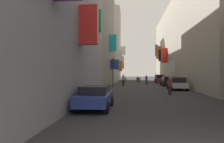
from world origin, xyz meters
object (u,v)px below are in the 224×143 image
object	(u,v)px
pedestrian_crossing	(170,86)
pedestrian_mid_street	(156,78)
scooter_orange	(139,80)
scooter_silver	(125,80)
pedestrian_near_left	(123,80)
traffic_light_near_corner	(113,67)
parked_car_black	(168,81)
scooter_black	(138,79)
parked_car_red	(160,78)
parked_car_silver	(177,83)
pedestrian_near_right	(146,80)
parked_car_blue	(95,97)

from	to	relation	value
pedestrian_crossing	pedestrian_mid_street	world-z (taller)	pedestrian_mid_street
scooter_orange	scooter_silver	xyz separation A→B (m)	(-2.90, 1.14, 0.00)
pedestrian_near_left	traffic_light_near_corner	distance (m)	3.18
parked_car_black	traffic_light_near_corner	xyz separation A→B (m)	(-8.30, -1.85, 2.06)
scooter_black	parked_car_red	bearing A→B (deg)	-55.82
scooter_silver	parked_car_red	bearing A→B (deg)	-13.19
traffic_light_near_corner	scooter_orange	bearing A→B (deg)	74.10
parked_car_black	parked_car_silver	bearing A→B (deg)	-90.77
pedestrian_near_right	pedestrian_mid_street	distance (m)	5.51
scooter_orange	traffic_light_near_corner	world-z (taller)	traffic_light_near_corner
parked_car_silver	scooter_silver	distance (m)	22.79
scooter_silver	pedestrian_crossing	world-z (taller)	pedestrian_crossing
scooter_silver	parked_car_black	bearing A→B (deg)	-63.49
parked_car_black	scooter_silver	world-z (taller)	parked_car_black
parked_car_blue	pedestrian_mid_street	world-z (taller)	pedestrian_mid_street
pedestrian_crossing	traffic_light_near_corner	bearing A→B (deg)	118.11
pedestrian_near_left	pedestrian_near_right	distance (m)	4.89
parked_car_red	traffic_light_near_corner	size ratio (longest dim) A/B	0.95
parked_car_blue	pedestrian_near_left	distance (m)	22.67
scooter_orange	pedestrian_mid_street	world-z (taller)	pedestrian_mid_street
parked_car_blue	scooter_orange	bearing A→B (deg)	84.34
pedestrian_crossing	pedestrian_mid_street	bearing A→B (deg)	87.49
scooter_black	pedestrian_near_right	size ratio (longest dim) A/B	1.20
parked_car_red	pedestrian_mid_street	bearing A→B (deg)	-106.29
parked_car_blue	scooter_orange	xyz separation A→B (m)	(3.50, 35.37, -0.25)
pedestrian_crossing	pedestrian_mid_street	xyz separation A→B (m)	(0.97, 22.16, 0.06)
parked_car_blue	scooter_silver	xyz separation A→B (m)	(0.61, 36.51, -0.25)
pedestrian_near_right	traffic_light_near_corner	size ratio (longest dim) A/B	0.39
parked_car_black	pedestrian_crossing	bearing A→B (deg)	-98.03
pedestrian_mid_street	traffic_light_near_corner	world-z (taller)	traffic_light_near_corner
scooter_orange	pedestrian_near_left	size ratio (longest dim) A/B	0.99
scooter_black	pedestrian_near_left	size ratio (longest dim) A/B	1.12
pedestrian_crossing	scooter_orange	bearing A→B (deg)	94.63
scooter_silver	scooter_orange	bearing A→B (deg)	-21.45
scooter_black	pedestrian_mid_street	distance (m)	10.86
parked_car_silver	pedestrian_near_right	xyz separation A→B (m)	(-2.98, 10.99, 0.01)
parked_car_silver	pedestrian_crossing	bearing A→B (deg)	-106.83
scooter_silver	traffic_light_near_corner	size ratio (longest dim) A/B	0.48
parked_car_blue	pedestrian_mid_street	size ratio (longest dim) A/B	2.24
parked_car_silver	traffic_light_near_corner	xyz separation A→B (m)	(-8.20, 5.83, 2.03)
scooter_orange	parked_car_blue	bearing A→B (deg)	-95.66
parked_car_blue	scooter_silver	world-z (taller)	parked_car_blue
scooter_orange	pedestrian_near_right	xyz separation A→B (m)	(1.02, -9.59, 0.32)
parked_car_black	parked_car_red	bearing A→B (deg)	89.14
parked_car_blue	traffic_light_near_corner	xyz separation A→B (m)	(-0.70, 20.62, 2.10)
parked_car_red	pedestrian_near_right	bearing A→B (deg)	-109.86
pedestrian_mid_street	parked_car_blue	bearing A→B (deg)	-102.13
parked_car_red	traffic_light_near_corner	world-z (taller)	traffic_light_near_corner
parked_car_silver	traffic_light_near_corner	bearing A→B (deg)	144.59
pedestrian_near_right	pedestrian_near_left	bearing A→B (deg)	-140.26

